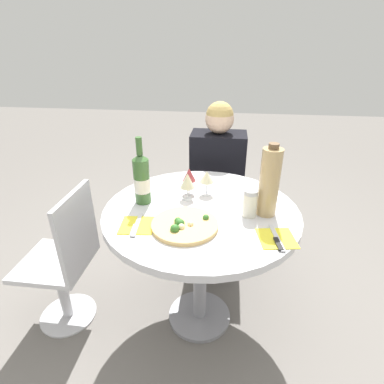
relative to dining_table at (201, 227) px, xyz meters
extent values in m
plane|color=slate|center=(0.00, 0.00, -0.65)|extent=(12.00, 12.00, 0.00)
cylinder|color=gray|center=(0.00, 0.00, -0.64)|extent=(0.37, 0.37, 0.02)
cylinder|color=gray|center=(0.00, 0.00, -0.28)|extent=(0.08, 0.08, 0.70)
cylinder|color=silver|center=(0.00, 0.00, 0.09)|extent=(0.97, 0.97, 0.04)
cylinder|color=silver|center=(0.05, 0.73, -0.64)|extent=(0.33, 0.33, 0.01)
cylinder|color=silver|center=(0.05, 0.73, -0.45)|extent=(0.06, 0.06, 0.40)
cube|color=silver|center=(0.05, 0.73, -0.24)|extent=(0.36, 0.36, 0.03)
cube|color=silver|center=(0.05, 0.90, -0.01)|extent=(0.36, 0.02, 0.42)
cube|color=black|center=(0.05, 0.55, -0.44)|extent=(0.33, 0.36, 0.43)
cube|color=black|center=(0.05, 0.73, 0.04)|extent=(0.38, 0.24, 0.52)
sphere|color=#DBB293|center=(0.05, 0.73, 0.39)|extent=(0.19, 0.19, 0.19)
sphere|color=tan|center=(0.05, 0.73, 0.42)|extent=(0.18, 0.18, 0.18)
cylinder|color=silver|center=(-0.80, -0.09, -0.64)|extent=(0.33, 0.33, 0.01)
cylinder|color=silver|center=(-0.80, -0.09, -0.45)|extent=(0.06, 0.06, 0.40)
cube|color=silver|center=(-0.80, -0.09, -0.24)|extent=(0.36, 0.36, 0.03)
cube|color=silver|center=(-0.63, -0.09, -0.01)|extent=(0.02, 0.36, 0.42)
cylinder|color=#DBB26B|center=(-0.06, -0.18, 0.12)|extent=(0.30, 0.30, 0.02)
sphere|color=beige|center=(-0.06, -0.22, 0.14)|extent=(0.03, 0.03, 0.03)
sphere|color=#336B28|center=(-0.09, -0.17, 0.14)|extent=(0.03, 0.03, 0.03)
sphere|color=#336B28|center=(-0.09, -0.24, 0.14)|extent=(0.04, 0.04, 0.04)
sphere|color=beige|center=(-0.09, -0.16, 0.14)|extent=(0.03, 0.03, 0.03)
sphere|color=#336B28|center=(-0.07, -0.19, 0.14)|extent=(0.04, 0.04, 0.04)
sphere|color=#336B28|center=(0.03, -0.13, 0.14)|extent=(0.03, 0.03, 0.03)
sphere|color=beige|center=(-0.03, -0.19, 0.14)|extent=(0.03, 0.03, 0.03)
cylinder|color=#38602D|center=(-0.30, 0.03, 0.23)|extent=(0.08, 0.08, 0.23)
cone|color=#38602D|center=(-0.30, 0.03, 0.36)|extent=(0.08, 0.08, 0.03)
cylinder|color=#38602D|center=(-0.30, 0.03, 0.41)|extent=(0.03, 0.03, 0.09)
cylinder|color=silver|center=(-0.30, 0.03, 0.21)|extent=(0.08, 0.08, 0.07)
cylinder|color=tan|center=(0.31, -0.01, 0.28)|extent=(0.09, 0.09, 0.33)
cylinder|color=brown|center=(0.31, -0.01, 0.45)|extent=(0.05, 0.05, 0.02)
cylinder|color=silver|center=(0.23, -0.04, 0.17)|extent=(0.07, 0.07, 0.11)
cylinder|color=#B2B2B7|center=(0.23, -0.04, 0.24)|extent=(0.06, 0.06, 0.02)
cylinder|color=silver|center=(-0.08, 0.16, 0.11)|extent=(0.06, 0.06, 0.00)
cylinder|color=silver|center=(-0.08, 0.16, 0.15)|extent=(0.01, 0.01, 0.07)
cone|color=#9E383D|center=(-0.08, 0.16, 0.22)|extent=(0.07, 0.07, 0.07)
cylinder|color=silver|center=(0.01, 0.16, 0.11)|extent=(0.06, 0.06, 0.00)
cylinder|color=silver|center=(0.01, 0.16, 0.15)|extent=(0.01, 0.01, 0.07)
cone|color=beige|center=(0.01, 0.16, 0.22)|extent=(0.08, 0.08, 0.06)
cylinder|color=silver|center=(-0.08, 0.10, 0.11)|extent=(0.06, 0.06, 0.00)
cylinder|color=silver|center=(-0.08, 0.10, 0.15)|extent=(0.01, 0.01, 0.06)
cone|color=beige|center=(-0.08, 0.10, 0.22)|extent=(0.07, 0.07, 0.08)
cube|color=yellow|center=(-0.27, -0.19, 0.11)|extent=(0.16, 0.16, 0.00)
cube|color=silver|center=(-0.27, -0.19, 0.12)|extent=(0.04, 0.19, 0.00)
cube|color=silver|center=(-0.27, -0.24, 0.12)|extent=(0.03, 0.09, 0.00)
cube|color=yellow|center=(0.34, -0.22, 0.11)|extent=(0.17, 0.17, 0.00)
cube|color=silver|center=(0.34, -0.22, 0.12)|extent=(0.05, 0.19, 0.00)
cube|color=black|center=(0.34, -0.26, 0.12)|extent=(0.03, 0.09, 0.00)
camera|label=1|loc=(0.12, -1.29, 0.85)|focal=28.00mm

